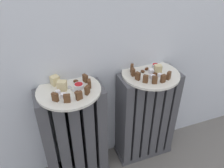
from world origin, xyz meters
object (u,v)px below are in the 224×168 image
at_px(radiator_left, 75,136).
at_px(jam_bowl_right, 155,66).
at_px(radiator_right, 146,117).
at_px(plate_left, 69,90).
at_px(fork, 73,90).
at_px(plate_right, 151,74).
at_px(jam_bowl_left, 79,86).

bearing_deg(radiator_left, jam_bowl_right, 4.59).
relative_size(radiator_right, plate_left, 1.92).
relative_size(plate_left, fork, 3.16).
bearing_deg(radiator_right, plate_right, 63.43).
bearing_deg(jam_bowl_right, plate_left, -175.41).
distance_m(radiator_left, plate_right, 0.54).
distance_m(plate_left, jam_bowl_left, 0.05).
relative_size(radiator_left, jam_bowl_right, 16.05).
bearing_deg(plate_right, jam_bowl_right, 39.24).
relative_size(plate_left, plate_right, 1.00).
height_order(radiator_right, plate_left, plate_left).
relative_size(radiator_right, plate_right, 1.92).
relative_size(plate_right, jam_bowl_right, 8.35).
distance_m(radiator_right, fork, 0.53).
height_order(radiator_right, jam_bowl_left, jam_bowl_left).
bearing_deg(jam_bowl_left, plate_left, 168.09).
bearing_deg(jam_bowl_left, jam_bowl_right, 6.39).
bearing_deg(plate_right, jam_bowl_left, -178.53).
xyz_separation_m(jam_bowl_right, fork, (-0.47, -0.05, -0.01)).
height_order(plate_left, jam_bowl_right, jam_bowl_right).
relative_size(jam_bowl_left, jam_bowl_right, 1.28).
height_order(radiator_left, jam_bowl_right, jam_bowl_right).
xyz_separation_m(radiator_left, plate_left, (0.00, 0.00, 0.31)).
xyz_separation_m(plate_left, jam_bowl_right, (0.49, 0.04, 0.02)).
xyz_separation_m(jam_bowl_left, jam_bowl_right, (0.44, 0.05, -0.00)).
relative_size(radiator_left, jam_bowl_left, 12.51).
bearing_deg(radiator_left, jam_bowl_left, -11.91).
relative_size(radiator_left, plate_right, 1.92).
relative_size(jam_bowl_left, fork, 0.48).
xyz_separation_m(radiator_left, fork, (0.02, -0.01, 0.32)).
xyz_separation_m(plate_left, fork, (0.02, -0.01, 0.01)).
height_order(radiator_right, plate_right, plate_right).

